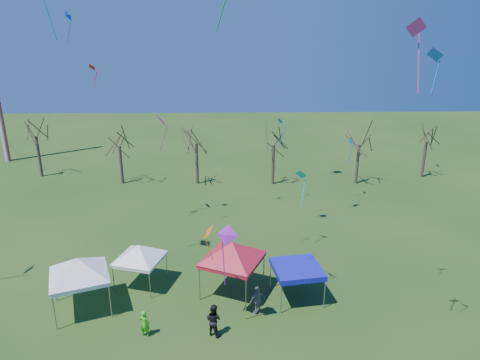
{
  "coord_description": "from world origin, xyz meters",
  "views": [
    {
      "loc": [
        1.28,
        -20.89,
        15.84
      ],
      "look_at": [
        1.87,
        3.0,
        7.67
      ],
      "focal_mm": 32.0,
      "sensor_mm": 36.0,
      "label": 1
    }
  ],
  "objects_px": {
    "tree_2": "(196,128)",
    "tent_red": "(232,246)",
    "tree_1": "(118,133)",
    "tree_5": "(428,129)",
    "tree_3": "(274,130)",
    "person_grey": "(258,300)",
    "person_dark": "(213,320)",
    "tent_white_west": "(77,262)",
    "tree_4": "(360,130)",
    "tree_0": "(34,122)",
    "tent_white_mid": "(139,248)",
    "tent_blue": "(297,269)",
    "person_green": "(145,323)"
  },
  "relations": [
    {
      "from": "tree_2",
      "to": "person_grey",
      "type": "distance_m",
      "value": 24.82
    },
    {
      "from": "tree_3",
      "to": "tent_white_west",
      "type": "relative_size",
      "value": 1.87
    },
    {
      "from": "tent_white_mid",
      "to": "person_dark",
      "type": "relative_size",
      "value": 1.94
    },
    {
      "from": "tent_blue",
      "to": "person_dark",
      "type": "bearing_deg",
      "value": -146.67
    },
    {
      "from": "tent_white_west",
      "to": "tent_blue",
      "type": "distance_m",
      "value": 13.16
    },
    {
      "from": "tree_4",
      "to": "tree_5",
      "type": "xyz_separation_m",
      "value": [
        8.37,
        2.06,
        -0.33
      ]
    },
    {
      "from": "tent_white_mid",
      "to": "tree_1",
      "type": "bearing_deg",
      "value": 106.46
    },
    {
      "from": "tree_2",
      "to": "tent_blue",
      "type": "relative_size",
      "value": 2.49
    },
    {
      "from": "tent_blue",
      "to": "person_grey",
      "type": "distance_m",
      "value": 3.16
    },
    {
      "from": "tree_2",
      "to": "person_grey",
      "type": "relative_size",
      "value": 4.52
    },
    {
      "from": "tree_0",
      "to": "tent_red",
      "type": "height_order",
      "value": "tree_0"
    },
    {
      "from": "tree_4",
      "to": "tent_blue",
      "type": "height_order",
      "value": "tree_4"
    },
    {
      "from": "person_green",
      "to": "person_grey",
      "type": "bearing_deg",
      "value": -149.62
    },
    {
      "from": "tree_3",
      "to": "person_grey",
      "type": "height_order",
      "value": "tree_3"
    },
    {
      "from": "tree_3",
      "to": "tent_red",
      "type": "bearing_deg",
      "value": -102.42
    },
    {
      "from": "tent_red",
      "to": "person_green",
      "type": "bearing_deg",
      "value": -139.97
    },
    {
      "from": "tree_4",
      "to": "person_grey",
      "type": "bearing_deg",
      "value": -118.23
    },
    {
      "from": "tree_3",
      "to": "tree_5",
      "type": "xyz_separation_m",
      "value": [
        17.69,
        2.02,
        -0.35
      ]
    },
    {
      "from": "tree_5",
      "to": "tent_white_west",
      "type": "height_order",
      "value": "tree_5"
    },
    {
      "from": "tree_2",
      "to": "tent_red",
      "type": "distance_m",
      "value": 21.94
    },
    {
      "from": "tent_blue",
      "to": "tree_2",
      "type": "bearing_deg",
      "value": 109.27
    },
    {
      "from": "tree_1",
      "to": "tree_5",
      "type": "xyz_separation_m",
      "value": [
        34.49,
        1.42,
        -0.06
      ]
    },
    {
      "from": "tree_4",
      "to": "tent_blue",
      "type": "xyz_separation_m",
      "value": [
        -9.98,
        -21.79,
        -3.98
      ]
    },
    {
      "from": "tree_5",
      "to": "person_dark",
      "type": "distance_m",
      "value": 36.2
    },
    {
      "from": "tree_0",
      "to": "tree_1",
      "type": "relative_size",
      "value": 1.12
    },
    {
      "from": "tree_5",
      "to": "tent_red",
      "type": "height_order",
      "value": "tree_5"
    },
    {
      "from": "tree_0",
      "to": "tree_4",
      "type": "height_order",
      "value": "tree_0"
    },
    {
      "from": "tree_4",
      "to": "person_green",
      "type": "relative_size",
      "value": 4.92
    },
    {
      "from": "person_dark",
      "to": "tree_4",
      "type": "bearing_deg",
      "value": -90.69
    },
    {
      "from": "tree_0",
      "to": "tent_blue",
      "type": "bearing_deg",
      "value": -43.82
    },
    {
      "from": "tree_0",
      "to": "person_grey",
      "type": "distance_m",
      "value": 36.11
    },
    {
      "from": "tree_3",
      "to": "person_green",
      "type": "xyz_separation_m",
      "value": [
        -9.51,
        -25.18,
        -5.28
      ]
    },
    {
      "from": "person_dark",
      "to": "person_grey",
      "type": "relative_size",
      "value": 1.06
    },
    {
      "from": "tree_4",
      "to": "tent_white_mid",
      "type": "bearing_deg",
      "value": -134.98
    },
    {
      "from": "tent_white_mid",
      "to": "person_grey",
      "type": "height_order",
      "value": "tent_white_mid"
    },
    {
      "from": "tree_5",
      "to": "person_dark",
      "type": "height_order",
      "value": "tree_5"
    },
    {
      "from": "tree_3",
      "to": "person_green",
      "type": "distance_m",
      "value": 27.43
    },
    {
      "from": "tree_2",
      "to": "person_dark",
      "type": "height_order",
      "value": "tree_2"
    },
    {
      "from": "tree_4",
      "to": "tent_red",
      "type": "bearing_deg",
      "value": -123.57
    },
    {
      "from": "tent_white_west",
      "to": "tent_blue",
      "type": "xyz_separation_m",
      "value": [
        13.08,
        0.8,
        -1.15
      ]
    },
    {
      "from": "tent_red",
      "to": "person_green",
      "type": "height_order",
      "value": "tent_red"
    },
    {
      "from": "tent_blue",
      "to": "person_green",
      "type": "relative_size",
      "value": 2.05
    },
    {
      "from": "tree_0",
      "to": "tree_2",
      "type": "bearing_deg",
      "value": -9.24
    },
    {
      "from": "tree_3",
      "to": "tent_white_mid",
      "type": "distance_m",
      "value": 22.98
    },
    {
      "from": "tent_white_mid",
      "to": "person_green",
      "type": "bearing_deg",
      "value": -76.99
    },
    {
      "from": "tree_2",
      "to": "person_dark",
      "type": "bearing_deg",
      "value": -84.02
    },
    {
      "from": "person_dark",
      "to": "tent_white_west",
      "type": "bearing_deg",
      "value": 12.64
    },
    {
      "from": "tree_1",
      "to": "person_dark",
      "type": "relative_size",
      "value": 3.95
    },
    {
      "from": "tree_1",
      "to": "tent_red",
      "type": "relative_size",
      "value": 1.71
    },
    {
      "from": "tree_0",
      "to": "tree_2",
      "type": "xyz_separation_m",
      "value": [
        18.48,
        -3.01,
        -0.2
      ]
    }
  ]
}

